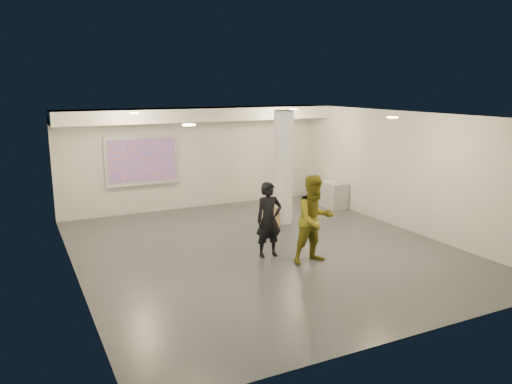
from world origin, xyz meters
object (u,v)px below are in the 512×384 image
projection_screen (142,161)px  man (315,219)px  credenza (329,193)px  woman (269,220)px  column (283,167)px

projection_screen → man: size_ratio=1.14×
credenza → man: man is taller
projection_screen → woman: 5.16m
column → credenza: column is taller
column → man: size_ratio=1.63×
credenza → projection_screen: bearing=165.1°
credenza → man: (-3.15, -4.01, 0.54)m
credenza → woman: size_ratio=0.80×
projection_screen → woman: bearing=-73.0°
man → credenza: bearing=50.8°
projection_screen → man: 6.07m
column → projection_screen: bearing=139.4°
column → credenza: bearing=25.0°
projection_screen → man: projection_screen is taller
column → man: 3.17m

